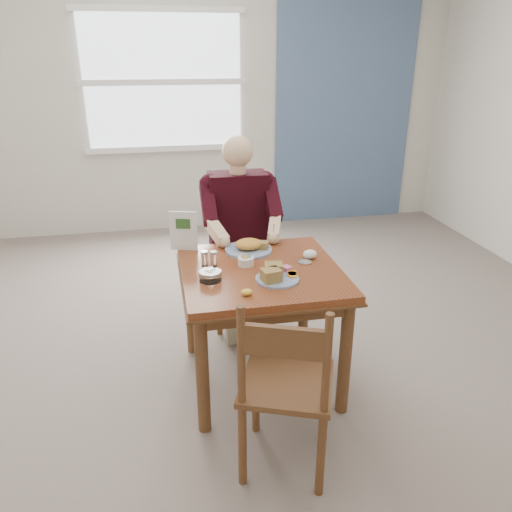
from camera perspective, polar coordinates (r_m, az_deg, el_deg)
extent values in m
plane|color=slate|center=(3.23, 0.50, -13.71)|extent=(6.00, 6.00, 0.00)
plane|color=beige|center=(5.60, -6.11, 17.18)|extent=(5.50, 0.00, 5.50)
cube|color=#496388|center=(5.95, 10.16, 17.28)|extent=(1.60, 0.02, 2.80)
ellipsoid|color=yellow|center=(2.55, -1.06, -4.16)|extent=(0.07, 0.05, 0.03)
ellipsoid|color=white|center=(3.00, 6.18, 0.20)|extent=(0.11, 0.10, 0.05)
cylinder|color=silver|center=(2.94, 5.58, -0.71)|extent=(0.09, 0.09, 0.01)
cube|color=white|center=(5.53, -10.52, 18.96)|extent=(1.60, 0.02, 1.30)
cube|color=white|center=(5.52, -11.07, 26.00)|extent=(1.72, 0.04, 0.06)
cube|color=white|center=(5.60, -10.02, 12.01)|extent=(1.72, 0.04, 0.06)
cube|color=white|center=(5.52, -10.52, 18.96)|extent=(1.72, 0.04, 0.06)
cube|color=brown|center=(2.86, 0.55, -1.83)|extent=(0.90, 0.90, 0.04)
cube|color=brown|center=(2.87, 0.55, -2.33)|extent=(0.92, 0.92, 0.01)
cylinder|color=brown|center=(2.67, -6.14, -13.32)|extent=(0.07, 0.07, 0.71)
cylinder|color=brown|center=(2.82, 10.15, -11.34)|extent=(0.07, 0.07, 0.71)
cylinder|color=brown|center=(3.33, -7.50, -5.54)|extent=(0.07, 0.07, 0.71)
cylinder|color=brown|center=(3.45, 5.53, -4.35)|extent=(0.07, 0.07, 0.71)
cube|color=brown|center=(2.55, 2.37, -6.81)|extent=(0.80, 0.03, 0.08)
cube|color=brown|center=(3.24, -0.89, -0.17)|extent=(0.80, 0.03, 0.08)
cube|color=brown|center=(2.84, -7.18, -3.75)|extent=(0.03, 0.80, 0.08)
cube|color=brown|center=(2.99, 7.88, -2.43)|extent=(0.03, 0.80, 0.08)
cylinder|color=brown|center=(3.56, -4.24, -5.76)|extent=(0.04, 0.04, 0.45)
cylinder|color=brown|center=(3.62, 1.44, -5.24)|extent=(0.04, 0.04, 0.45)
cylinder|color=brown|center=(3.88, -4.94, -3.29)|extent=(0.04, 0.04, 0.45)
cylinder|color=brown|center=(3.93, 0.28, -2.84)|extent=(0.04, 0.04, 0.45)
cube|color=brown|center=(3.64, -1.91, -0.86)|extent=(0.42, 0.42, 0.03)
cylinder|color=brown|center=(3.70, -5.18, 3.35)|extent=(0.04, 0.04, 0.50)
cylinder|color=brown|center=(3.75, 0.29, 3.72)|extent=(0.04, 0.04, 0.50)
cube|color=brown|center=(3.69, -2.45, 5.01)|extent=(0.38, 0.03, 0.14)
cylinder|color=brown|center=(2.72, 0.00, -15.69)|extent=(0.05, 0.05, 0.45)
cylinder|color=brown|center=(2.70, 7.87, -16.37)|extent=(0.05, 0.05, 0.45)
cylinder|color=brown|center=(2.46, -1.56, -20.81)|extent=(0.05, 0.05, 0.45)
cylinder|color=brown|center=(2.43, 7.43, -21.67)|extent=(0.05, 0.05, 0.45)
cube|color=brown|center=(2.42, 3.57, -14.25)|extent=(0.54, 0.54, 0.03)
cylinder|color=brown|center=(2.16, -1.70, -11.60)|extent=(0.05, 0.05, 0.50)
cylinder|color=brown|center=(2.13, 8.08, -12.44)|extent=(0.05, 0.05, 0.50)
cube|color=brown|center=(2.08, 3.21, -9.79)|extent=(0.36, 0.17, 0.14)
cube|color=gray|center=(3.49, -3.22, -0.63)|extent=(0.13, 0.38, 0.12)
cube|color=gray|center=(3.52, 0.00, -0.37)|extent=(0.13, 0.38, 0.12)
cube|color=gray|center=(3.46, -2.67, -6.35)|extent=(0.10, 0.10, 0.48)
cube|color=gray|center=(3.49, 0.59, -6.04)|extent=(0.10, 0.10, 0.48)
cube|color=black|center=(3.54, -2.07, 4.91)|extent=(0.40, 0.22, 0.58)
sphere|color=black|center=(3.45, -5.27, 8.18)|extent=(0.15, 0.15, 0.15)
sphere|color=black|center=(3.51, 0.97, 8.52)|extent=(0.15, 0.15, 0.15)
cylinder|color=#DFB78E|center=(3.44, -2.09, 9.74)|extent=(0.11, 0.11, 0.08)
sphere|color=#DFB78E|center=(3.41, -2.12, 11.87)|extent=(0.21, 0.21, 0.21)
cube|color=black|center=(3.37, -5.49, 6.03)|extent=(0.09, 0.29, 0.27)
cube|color=black|center=(3.44, 1.86, 6.47)|extent=(0.09, 0.29, 0.27)
sphere|color=black|center=(3.29, -5.20, 3.81)|extent=(0.09, 0.09, 0.09)
sphere|color=black|center=(3.36, 2.29, 4.30)|extent=(0.09, 0.09, 0.09)
cube|color=#DFB78E|center=(3.22, -4.46, 2.75)|extent=(0.14, 0.23, 0.14)
cube|color=#DFB78E|center=(3.28, 2.14, 3.20)|extent=(0.14, 0.23, 0.14)
sphere|color=#DFB78E|center=(3.15, -3.70, 1.65)|extent=(0.08, 0.08, 0.08)
sphere|color=#DFB78E|center=(3.21, 1.98, 2.05)|extent=(0.08, 0.08, 0.08)
cylinder|color=silver|center=(3.19, 1.99, 2.90)|extent=(0.01, 0.05, 0.12)
cylinder|color=white|center=(2.72, 2.45, -2.63)|extent=(0.25, 0.25, 0.01)
cube|color=tan|center=(2.66, 1.73, -2.20)|extent=(0.11, 0.10, 0.07)
cube|color=tan|center=(2.74, 2.01, -1.52)|extent=(0.11, 0.10, 0.07)
cylinder|color=orange|center=(2.74, 4.22, -2.23)|extent=(0.06, 0.06, 0.01)
cylinder|color=orange|center=(2.76, 4.18, -2.06)|extent=(0.07, 0.07, 0.01)
cylinder|color=orange|center=(2.77, 4.13, -1.89)|extent=(0.08, 0.08, 0.01)
cube|color=#DA678F|center=(2.80, 3.53, -1.43)|extent=(0.06, 0.06, 0.02)
cylinder|color=white|center=(3.10, -0.85, 0.71)|extent=(0.38, 0.38, 0.02)
ellipsoid|color=yellow|center=(3.09, -0.85, 1.39)|extent=(0.21, 0.20, 0.06)
cube|color=tan|center=(3.10, 0.41, 1.28)|extent=(0.13, 0.10, 0.04)
cylinder|color=white|center=(2.89, -1.16, -0.63)|extent=(0.11, 0.11, 0.05)
cube|color=pink|center=(2.88, -1.36, -0.01)|extent=(0.03, 0.01, 0.02)
cube|color=#6699D8|center=(2.88, -0.87, 0.05)|extent=(0.03, 0.03, 0.02)
cube|color=#EAD159|center=(2.86, -1.19, -0.12)|extent=(0.04, 0.02, 0.02)
cube|color=white|center=(2.89, -1.43, 0.10)|extent=(0.04, 0.02, 0.02)
cylinder|color=white|center=(2.90, -5.90, -0.42)|extent=(0.05, 0.05, 0.07)
cylinder|color=silver|center=(2.88, -5.93, 0.40)|extent=(0.05, 0.05, 0.02)
cylinder|color=white|center=(2.89, -4.86, -0.45)|extent=(0.05, 0.05, 0.07)
cylinder|color=silver|center=(2.87, -4.89, 0.38)|extent=(0.05, 0.05, 0.02)
cylinder|color=white|center=(2.71, -5.25, -2.26)|extent=(0.13, 0.13, 0.06)
cylinder|color=white|center=(2.70, -5.58, -1.94)|extent=(0.03, 0.03, 0.02)
cylinder|color=white|center=(2.72, -4.89, -1.80)|extent=(0.03, 0.03, 0.02)
cylinder|color=white|center=(2.69, -5.24, -2.08)|extent=(0.03, 0.03, 0.02)
cube|color=white|center=(3.11, -8.31, 2.85)|extent=(0.17, 0.06, 0.25)
cube|color=#2D5926|center=(3.09, -8.34, 3.65)|extent=(0.09, 0.03, 0.06)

